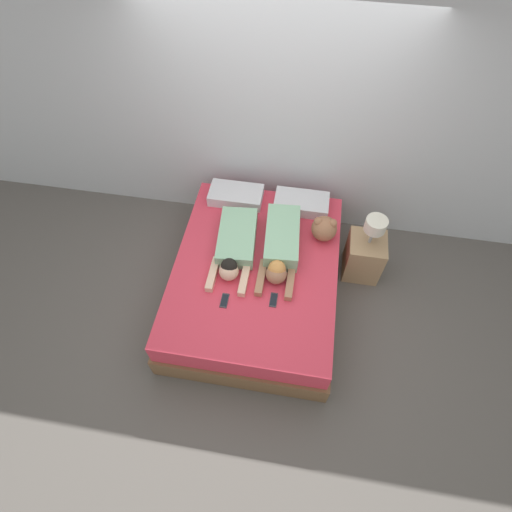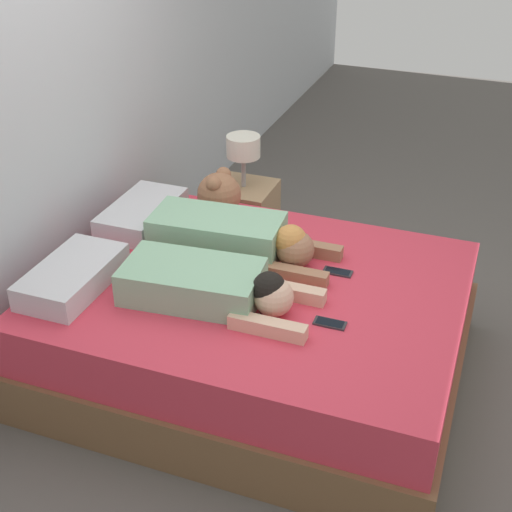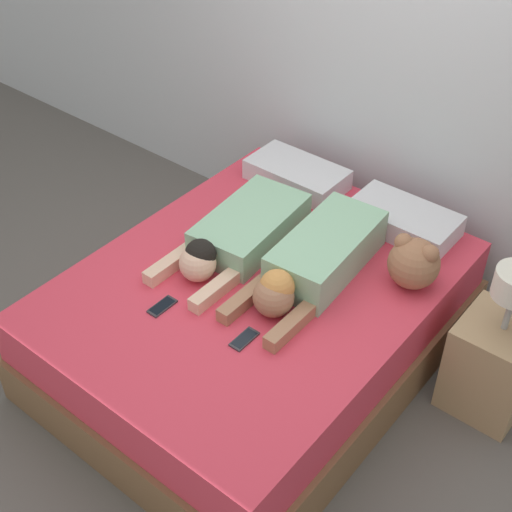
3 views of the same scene
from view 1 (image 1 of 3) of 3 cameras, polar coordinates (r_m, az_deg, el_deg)
ground_plane at (r=4.41m, az=0.00°, el=-5.35°), size 12.00×12.00×0.00m
wall_back at (r=4.22m, az=2.80°, el=18.03°), size 12.00×0.06×2.60m
bed at (r=4.17m, az=0.00°, el=-3.46°), size 1.66×2.10×0.56m
pillow_head_left at (r=4.44m, az=-2.87°, el=8.67°), size 0.58×0.32×0.13m
pillow_head_right at (r=4.38m, az=6.50°, el=7.52°), size 0.58×0.32×0.13m
person_left at (r=3.96m, az=-3.00°, el=1.48°), size 0.42×0.97×0.22m
person_right at (r=3.94m, az=3.55°, el=1.42°), size 0.38×1.01×0.23m
cell_phone_left at (r=3.73m, az=-4.52°, el=-6.35°), size 0.07×0.15×0.01m
cell_phone_right at (r=3.72m, az=2.52°, el=-6.28°), size 0.07×0.15×0.01m
plush_toy at (r=4.09m, az=9.72°, el=3.95°), size 0.26×0.26×0.27m
nightstand at (r=4.48m, az=15.24°, el=0.24°), size 0.39×0.39×0.87m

